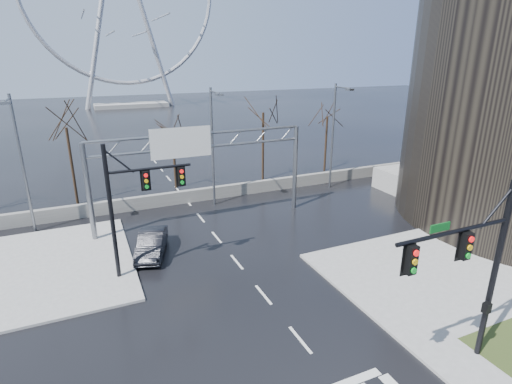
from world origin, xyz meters
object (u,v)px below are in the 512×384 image
signal_mast_far (131,198)px  sign_gantry (197,159)px  car (152,244)px  signal_mast_near (475,263)px

signal_mast_far → sign_gantry: size_ratio=0.49×
car → signal_mast_near: bearing=-38.8°
signal_mast_near → sign_gantry: 19.79m
signal_mast_far → car: size_ratio=1.76×
signal_mast_near → signal_mast_far: (-11.01, 13.00, -0.04)m
signal_mast_far → car: 4.85m
signal_mast_near → sign_gantry: size_ratio=0.49×
car → signal_mast_far: bearing=-98.6°
car → sign_gantry: bearing=59.0°
sign_gantry → car: size_ratio=3.60×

